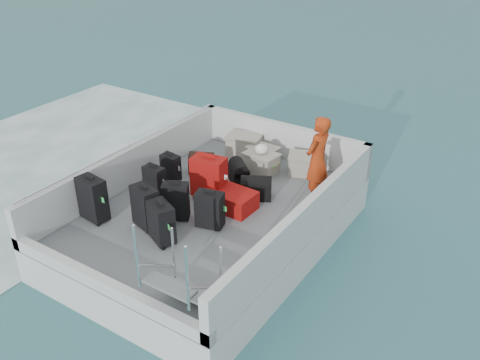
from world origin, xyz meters
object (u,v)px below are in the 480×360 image
object	(u,v)px
suitcase_1	(155,182)
suitcase_7	(210,210)
crate_2	(261,163)
passenger	(317,160)
suitcase_5	(209,179)
suitcase_2	(171,168)
crate_1	(263,156)
suitcase_4	(176,202)
suitcase_6	(161,223)
suitcase_0	(93,199)
crate_0	(244,146)
crate_3	(305,165)
suitcase_3	(145,208)
suitcase_8	(231,199)

from	to	relation	value
suitcase_1	suitcase_7	size ratio (longest dim) A/B	0.93
crate_2	passenger	world-z (taller)	passenger
suitcase_5	suitcase_2	bearing A→B (deg)	162.95
suitcase_2	crate_1	world-z (taller)	suitcase_2
suitcase_4	crate_1	size ratio (longest dim) A/B	1.16
suitcase_5	suitcase_6	bearing A→B (deg)	-92.27
suitcase_6	suitcase_7	distance (m)	0.81
suitcase_7	crate_2	distance (m)	2.06
crate_1	passenger	distance (m)	1.73
suitcase_0	crate_1	xyz separation A→B (m)	(1.24, 3.19, -0.21)
passenger	crate_0	bearing A→B (deg)	-105.89
suitcase_1	suitcase_6	distance (m)	1.39
crate_2	crate_3	xyz separation A→B (m)	(0.72, 0.39, 0.00)
suitcase_3	crate_1	distance (m)	2.93
suitcase_8	crate_3	xyz separation A→B (m)	(0.47, 1.78, 0.02)
suitcase_1	suitcase_4	distance (m)	0.85
suitcase_0	suitcase_6	world-z (taller)	suitcase_0
suitcase_0	crate_3	xyz separation A→B (m)	(2.11, 3.26, -0.19)
suitcase_3	crate_0	distance (m)	3.06
suitcase_8	crate_0	size ratio (longest dim) A/B	1.27
suitcase_8	passenger	bearing A→B (deg)	-44.18
suitcase_8	crate_3	world-z (taller)	crate_3
suitcase_0	suitcase_1	world-z (taller)	suitcase_0
suitcase_8	crate_2	bearing A→B (deg)	12.38
suitcase_1	suitcase_6	xyz separation A→B (m)	(0.99, -0.97, 0.04)
crate_3	passenger	distance (m)	1.13
suitcase_5	crate_3	bearing A→B (deg)	52.73
crate_2	crate_0	bearing A→B (deg)	145.39
suitcase_7	crate_3	distance (m)	2.46
suitcase_1	crate_2	size ratio (longest dim) A/B	0.95
crate_0	suitcase_6	bearing A→B (deg)	-79.44
crate_0	crate_2	bearing A→B (deg)	-34.61
suitcase_4	suitcase_5	xyz separation A→B (m)	(0.07, 0.80, 0.08)
crate_0	crate_1	world-z (taller)	crate_0
suitcase_0	suitcase_1	size ratio (longest dim) A/B	1.32
suitcase_4	suitcase_6	size ratio (longest dim) A/B	0.97
suitcase_3	crate_2	size ratio (longest dim) A/B	1.18
suitcase_6	suitcase_0	bearing A→B (deg)	-149.49
suitcase_7	suitcase_8	distance (m)	0.66
suitcase_1	crate_3	distance (m)	2.81
suitcase_2	crate_3	distance (m)	2.49
suitcase_0	suitcase_8	distance (m)	2.23
suitcase_5	suitcase_4	bearing A→B (deg)	-103.63
suitcase_7	crate_0	bearing A→B (deg)	96.77
suitcase_7	crate_1	bearing A→B (deg)	86.33
suitcase_7	suitcase_1	bearing A→B (deg)	154.91
suitcase_4	suitcase_5	world-z (taller)	suitcase_5
suitcase_5	crate_3	world-z (taller)	suitcase_5
crate_2	crate_3	world-z (taller)	same
suitcase_2	crate_1	xyz separation A→B (m)	(1.05, 1.50, -0.09)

